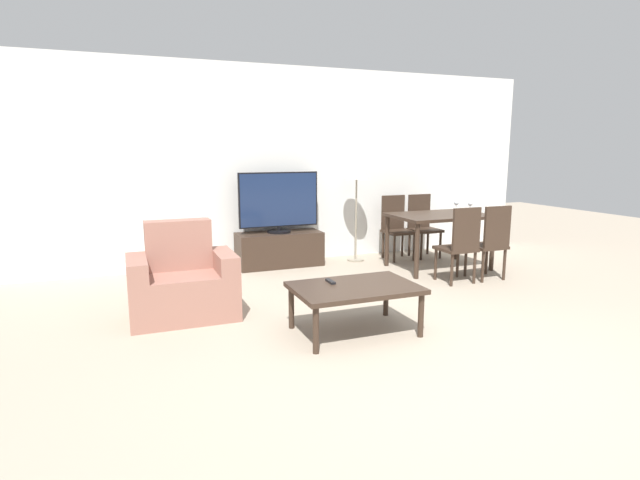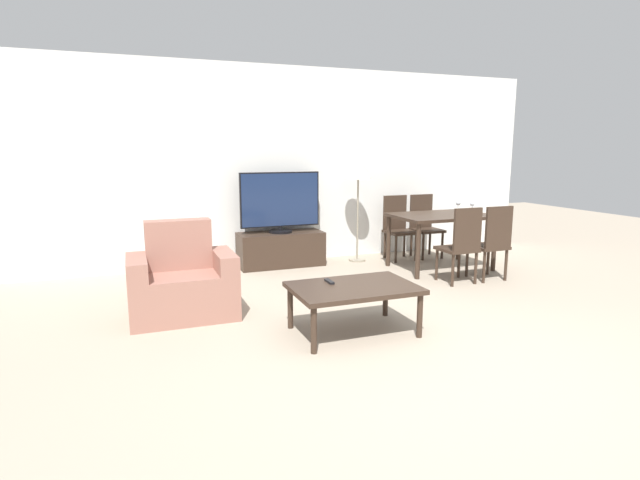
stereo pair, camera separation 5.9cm
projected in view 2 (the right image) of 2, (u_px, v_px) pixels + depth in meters
ground_plane at (457, 371)px, 3.61m from camera, size 18.00×18.00×0.00m
wall_back at (290, 166)px, 6.99m from camera, size 7.72×0.06×2.70m
armchair at (182, 284)px, 4.74m from camera, size 0.98×0.65×0.91m
tv_stand at (281, 249)px, 6.82m from camera, size 1.15×0.47×0.46m
tv at (280, 202)px, 6.71m from camera, size 1.10×0.32×0.82m
coffee_table at (354, 291)px, 4.30m from camera, size 1.07×0.72×0.42m
dining_table at (441, 221)px, 6.60m from camera, size 1.27×0.87×0.73m
dining_chair_near at (462, 243)px, 5.86m from camera, size 0.40×0.40×0.92m
dining_chair_far at (424, 223)px, 7.39m from camera, size 0.40×0.40×0.92m
dining_chair_near_right at (492, 240)px, 6.01m from camera, size 0.40×0.40×0.92m
dining_chair_far_left at (398, 225)px, 7.23m from camera, size 0.40×0.40×0.92m
floor_lamp at (358, 173)px, 6.95m from camera, size 0.37×0.37×1.45m
remote_primary at (329, 281)px, 4.39m from camera, size 0.04×0.15×0.02m
wine_glass_left at (458, 204)px, 6.91m from camera, size 0.07×0.07×0.15m
wine_glass_center at (472, 204)px, 6.83m from camera, size 0.07×0.07×0.15m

